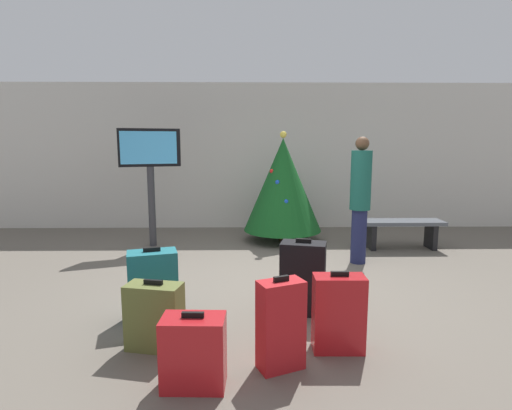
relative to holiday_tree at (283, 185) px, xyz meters
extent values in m
plane|color=#665E54|center=(-0.28, -2.42, -1.02)|extent=(16.00, 16.00, 0.00)
cube|color=beige|center=(-0.28, 1.27, 0.46)|extent=(16.00, 0.20, 2.96)
cylinder|color=#4C3319|center=(0.00, 0.00, -0.92)|extent=(0.12, 0.12, 0.20)
cone|color=#14511E|center=(0.00, 0.00, 0.00)|extent=(1.39, 1.39, 1.65)
sphere|color=#F2D84C|center=(0.00, 0.00, 0.88)|extent=(0.12, 0.12, 0.12)
sphere|color=blue|center=(-0.11, -0.28, 0.07)|extent=(0.08, 0.08, 0.08)
sphere|color=blue|center=(0.02, -0.43, -0.24)|extent=(0.08, 0.08, 0.08)
sphere|color=red|center=(-0.20, -0.11, 0.25)|extent=(0.08, 0.08, 0.08)
sphere|color=yellow|center=(-0.03, 0.11, 0.54)|extent=(0.08, 0.08, 0.08)
cylinder|color=#333338|center=(-2.26, -0.35, -0.34)|extent=(0.12, 0.12, 1.36)
cube|color=black|center=(-2.26, -0.35, 0.66)|extent=(0.99, 0.39, 0.63)
cube|color=#4CB2F2|center=(-2.26, -0.40, 0.66)|extent=(0.87, 0.29, 0.54)
cube|color=#4C5159|center=(1.95, -0.59, -0.57)|extent=(1.35, 0.44, 0.06)
cube|color=black|center=(1.44, -0.59, -0.81)|extent=(0.08, 0.35, 0.42)
cube|color=black|center=(2.45, -0.59, -0.81)|extent=(0.08, 0.35, 0.42)
cylinder|color=#1E234C|center=(1.01, -1.39, -0.62)|extent=(0.22, 0.22, 0.80)
cylinder|color=#19594C|center=(1.01, -1.39, 0.20)|extent=(0.30, 0.30, 0.85)
sphere|color=brown|center=(1.01, -1.39, 0.73)|extent=(0.20, 0.20, 0.20)
cube|color=#59602D|center=(-1.40, -3.88, -0.73)|extent=(0.51, 0.32, 0.57)
cube|color=black|center=(-1.40, -3.88, -0.43)|extent=(0.17, 0.06, 0.04)
cube|color=#B2191E|center=(-0.35, -4.20, -0.67)|extent=(0.40, 0.32, 0.71)
cube|color=black|center=(-0.35, -4.20, -0.29)|extent=(0.12, 0.07, 0.04)
cube|color=black|center=(-0.04, -3.15, -0.65)|extent=(0.50, 0.36, 0.75)
cube|color=black|center=(-0.04, -3.15, -0.25)|extent=(0.16, 0.07, 0.04)
cube|color=#19606B|center=(-1.56, -3.27, -0.67)|extent=(0.53, 0.39, 0.69)
cube|color=black|center=(-1.56, -3.27, -0.31)|extent=(0.17, 0.07, 0.04)
cube|color=#B2191E|center=(0.15, -3.93, -0.69)|extent=(0.43, 0.23, 0.65)
cube|color=black|center=(0.15, -3.93, -0.35)|extent=(0.15, 0.03, 0.04)
cube|color=#B2191E|center=(-1.00, -4.43, -0.76)|extent=(0.46, 0.29, 0.52)
cube|color=black|center=(-1.00, -4.43, -0.48)|extent=(0.16, 0.04, 0.04)
camera|label=1|loc=(-0.59, -7.12, 0.72)|focal=28.17mm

